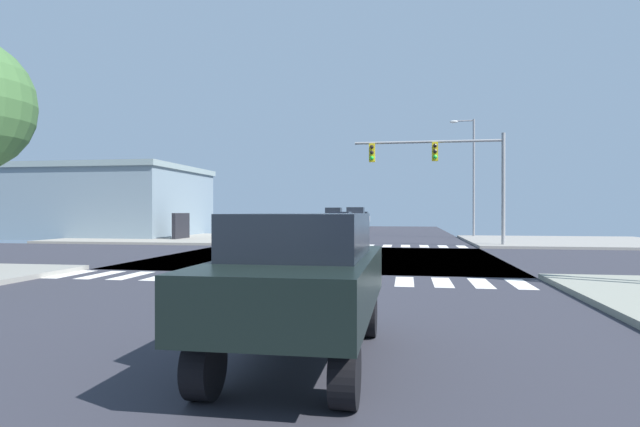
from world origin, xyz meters
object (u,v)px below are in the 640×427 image
pickup_farside_1 (335,217)px  sedan_crossing_2 (302,274)px  traffic_signal_mast (442,163)px  bank_building (118,202)px  sedan_nearside_1 (361,218)px  pickup_leading_3 (356,217)px  street_lamp (470,167)px  sedan_trailing_3 (341,221)px

pickup_farside_1 → sedan_crossing_2: (7.00, -53.51, -0.17)m
sedan_crossing_2 → traffic_signal_mast: bearing=81.9°
bank_building → traffic_signal_mast: bearing=-17.1°
traffic_signal_mast → pickup_farside_1: size_ratio=1.58×
sedan_nearside_1 → pickup_leading_3: pickup_leading_3 is taller
sedan_nearside_1 → traffic_signal_mast: bearing=102.6°
bank_building → pickup_farside_1: 27.25m
bank_building → sedan_crossing_2: 36.09m
sedan_nearside_1 → sedan_crossing_2: bearing=94.2°
bank_building → street_lamp: bearing=5.0°
traffic_signal_mast → sedan_crossing_2: size_ratio=1.88×
traffic_signal_mast → street_lamp: (2.63, 9.54, 0.49)m
traffic_signal_mast → sedan_trailing_3: (-7.20, 12.92, -3.46)m
pickup_farside_1 → sedan_trailing_3: (3.00, -18.05, -0.17)m
street_lamp → pickup_farside_1: size_ratio=1.67×
sedan_nearside_1 → sedan_crossing_2: (4.00, -54.87, 0.00)m
traffic_signal_mast → sedan_nearside_1: bearing=102.6°
sedan_trailing_3 → sedan_nearside_1: bearing=-90.0°
sedan_nearside_1 → pickup_farside_1: size_ratio=0.84×
bank_building → pickup_farside_1: bank_building is taller
sedan_crossing_2 → pickup_leading_3: pickup_leading_3 is taller
pickup_farside_1 → bank_building: bearing=60.7°
traffic_signal_mast → bank_building: size_ratio=0.63×
traffic_signal_mast → sedan_nearside_1: (-7.20, 32.33, -3.46)m
street_lamp → pickup_farside_1: bearing=120.9°
pickup_farside_1 → pickup_leading_3: same height
street_lamp → sedan_nearside_1: 25.13m
street_lamp → sedan_trailing_3: size_ratio=1.99×
sedan_trailing_3 → pickup_farside_1: bearing=-80.6°
street_lamp → sedan_nearside_1: bearing=113.3°
sedan_nearside_1 → sedan_trailing_3: bearing=90.0°
bank_building → pickup_leading_3: size_ratio=2.53×
street_lamp → bank_building: bearing=-175.0°
pickup_farside_1 → sedan_trailing_3: size_ratio=1.19×
traffic_signal_mast → street_lamp: size_ratio=0.95×
pickup_farside_1 → pickup_leading_3: bearing=122.4°
pickup_farside_1 → sedan_crossing_2: bearing=97.5°
traffic_signal_mast → sedan_trailing_3: traffic_signal_mast is taller
bank_building → sedan_crossing_2: bearing=-55.7°
pickup_farside_1 → street_lamp: bearing=120.9°
sedan_crossing_2 → pickup_leading_3: 48.95m
traffic_signal_mast → bank_building: 24.70m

